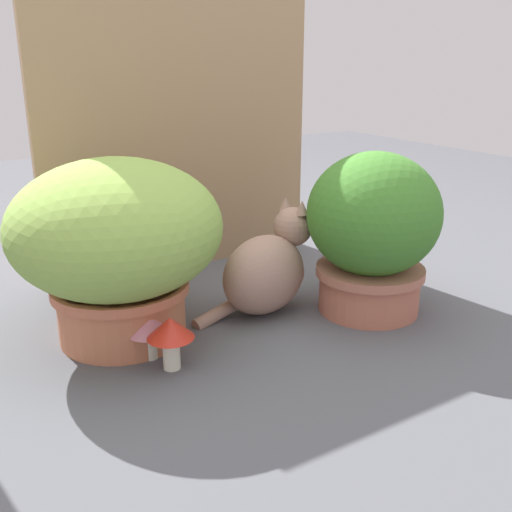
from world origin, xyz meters
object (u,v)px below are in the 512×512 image
Objects in this scene: leafy_planter at (373,230)px; mushroom_ornament_red at (170,332)px; grass_planter at (117,241)px; cat at (268,269)px; mushroom_ornament_pink at (149,326)px.

mushroom_ornament_red is (-0.61, -0.01, -0.14)m from leafy_planter.
grass_planter is 0.43m from cat.
leafy_planter is at bearing 0.97° from mushroom_ornament_red.
mushroom_ornament_pink is 0.91× the size of mushroom_ornament_red.
leafy_planter reaches higher than cat.
grass_planter is 1.16× the size of leafy_planter.
leafy_planter is at bearing -5.66° from mushroom_ornament_pink.
cat is 3.07× the size of mushroom_ornament_red.
grass_planter is at bearing 94.86° from mushroom_ornament_pink.
cat is (0.40, -0.06, -0.13)m from grass_planter.
mushroom_ornament_red is (-0.37, -0.16, -0.03)m from cat.
leafy_planter is at bearing -31.63° from cat.
mushroom_ornament_red is at bearing -156.78° from cat.
leafy_planter is 3.51× the size of mushroom_ornament_red.
grass_planter is 0.67m from leafy_planter.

